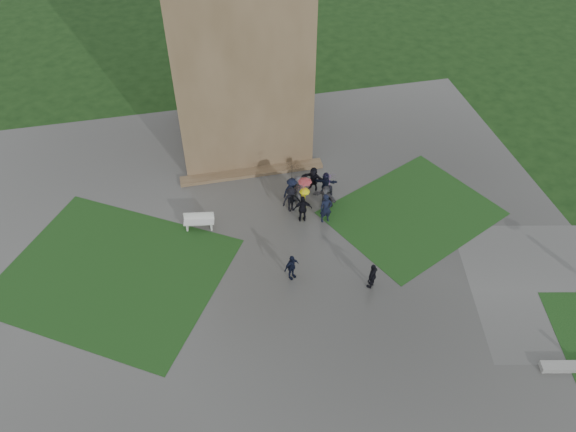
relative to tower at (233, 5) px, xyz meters
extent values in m
plane|color=black|center=(0.00, -15.00, -9.00)|extent=(120.00, 120.00, 0.00)
cube|color=#3C3C39|center=(0.00, -13.00, -8.99)|extent=(34.00, 34.00, 0.02)
cube|color=#153713|center=(-8.50, -11.00, -8.97)|extent=(14.10, 13.46, 0.01)
cube|color=#153713|center=(8.50, -10.00, -8.97)|extent=(11.12, 10.15, 0.01)
cube|color=brown|center=(0.00, 0.00, 0.00)|extent=(8.00, 8.00, 18.00)
cube|color=brown|center=(0.00, -4.40, -8.87)|extent=(9.00, 0.80, 0.22)
cube|color=silver|center=(-3.73, -8.61, -8.48)|extent=(1.76, 0.77, 0.07)
cube|color=silver|center=(-4.40, -8.50, -8.74)|extent=(0.16, 0.46, 0.47)
cube|color=silver|center=(-3.06, -8.72, -8.74)|extent=(0.16, 0.46, 0.47)
cube|color=silver|center=(-3.69, -8.37, -8.22)|extent=(1.68, 0.33, 0.45)
imported|color=black|center=(3.89, -8.32, -8.23)|extent=(0.67, 0.84, 1.51)
imported|color=black|center=(4.01, -7.14, -8.24)|extent=(1.47, 0.95, 1.49)
imported|color=black|center=(3.39, -6.60, -8.20)|extent=(1.48, 1.28, 1.56)
imported|color=#404045|center=(2.24, -7.35, -8.14)|extent=(0.91, 1.00, 1.69)
imported|color=black|center=(1.86, -7.50, -8.11)|extent=(1.23, 0.86, 1.73)
imported|color=black|center=(1.66, -8.24, -8.15)|extent=(1.16, 0.75, 1.66)
imported|color=#EAEF0E|center=(2.41, -8.39, -8.17)|extent=(0.72, 1.13, 1.63)
imported|color=black|center=(2.12, -9.20, -8.09)|extent=(1.11, 0.72, 1.79)
imported|color=black|center=(3.38, -9.52, -8.03)|extent=(0.70, 0.46, 1.90)
imported|color=#404045|center=(3.65, -8.42, -8.19)|extent=(1.42, 1.41, 1.59)
imported|color=#EA606A|center=(2.41, -8.39, -6.94)|extent=(0.75, 0.75, 0.66)
imported|color=purple|center=(3.89, -8.32, -7.03)|extent=(0.87, 0.87, 0.79)
imported|color=black|center=(1.86, -7.50, -6.75)|extent=(1.08, 1.08, 0.99)
imported|color=#EA606A|center=(2.12, -9.20, -6.87)|extent=(0.98, 0.98, 0.90)
imported|color=black|center=(0.56, -13.25, -8.20)|extent=(1.06, 0.90, 1.57)
imported|color=black|center=(4.40, -14.69, -8.19)|extent=(1.03, 1.02, 1.58)
camera|label=1|loc=(-3.69, -31.78, 13.33)|focal=35.00mm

